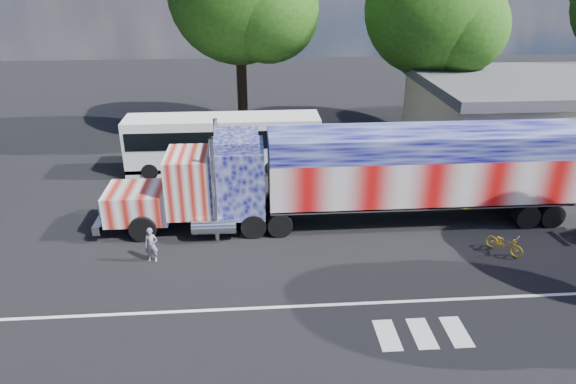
{
  "coord_description": "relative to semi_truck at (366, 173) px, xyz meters",
  "views": [
    {
      "loc": [
        -1.56,
        -18.33,
        11.55
      ],
      "look_at": [
        0.0,
        3.0,
        1.9
      ],
      "focal_mm": 32.0,
      "sensor_mm": 36.0,
      "label": 1
    }
  ],
  "objects": [
    {
      "name": "bicycle",
      "position": [
        5.46,
        -3.39,
        -2.05
      ],
      "size": [
        1.51,
        1.69,
        0.89
      ],
      "primitive_type": "imported",
      "rotation": [
        0.0,
        0.0,
        0.67
      ],
      "color": "gold",
      "rests_on": "ground"
    },
    {
      "name": "lane_markings",
      "position": [
        -2.0,
        -7.34,
        -2.49
      ],
      "size": [
        30.0,
        2.67,
        0.01
      ],
      "color": "silver",
      "rests_on": "ground"
    },
    {
      "name": "tree_ne_a",
      "position": [
        6.69,
        12.55,
        6.15
      ],
      "size": [
        8.96,
        8.53,
        12.96
      ],
      "color": "black",
      "rests_on": "ground"
    },
    {
      "name": "ground",
      "position": [
        -3.71,
        -3.57,
        -2.49
      ],
      "size": [
        100.0,
        100.0,
        0.0
      ],
      "primitive_type": "plane",
      "color": "black"
    },
    {
      "name": "coach_bus",
      "position": [
        -6.97,
        7.21,
        -0.78
      ],
      "size": [
        11.34,
        2.64,
        3.3
      ],
      "color": "white",
      "rests_on": "ground"
    },
    {
      "name": "woman",
      "position": [
        -9.6,
        -2.98,
        -1.73
      ],
      "size": [
        0.59,
        0.42,
        1.52
      ],
      "primitive_type": "imported",
      "rotation": [
        0.0,
        0.0,
        -0.1
      ],
      "color": "slate",
      "rests_on": "ground"
    },
    {
      "name": "semi_truck",
      "position": [
        0.0,
        0.0,
        0.0
      ],
      "size": [
        22.69,
        3.58,
        4.84
      ],
      "color": "black",
      "rests_on": "ground"
    }
  ]
}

